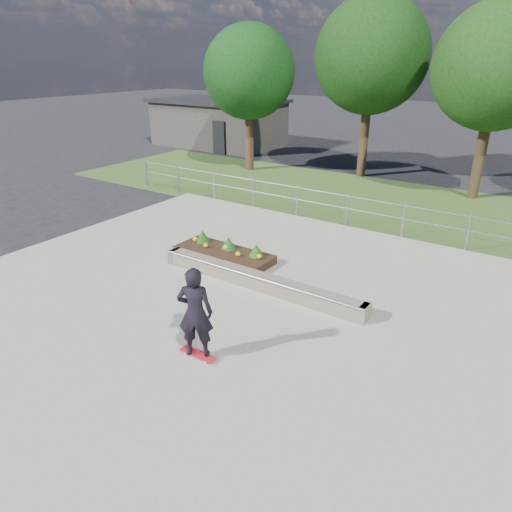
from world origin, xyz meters
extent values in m
plane|color=black|center=(0.00, 0.00, 0.00)|extent=(120.00, 120.00, 0.00)
cube|color=#324D1F|center=(0.00, 11.00, 0.01)|extent=(30.00, 8.00, 0.02)
cube|color=gray|center=(0.00, 0.00, 0.03)|extent=(15.00, 15.00, 0.06)
cylinder|color=#999CA1|center=(-10.00, 7.50, 0.60)|extent=(0.06, 0.06, 1.20)
cylinder|color=gray|center=(-8.00, 7.50, 0.60)|extent=(0.06, 0.06, 1.20)
cylinder|color=#9A9EA3|center=(-6.00, 7.50, 0.60)|extent=(0.06, 0.06, 1.20)
cylinder|color=gray|center=(-4.00, 7.50, 0.60)|extent=(0.06, 0.06, 1.20)
cylinder|color=gray|center=(-2.00, 7.50, 0.60)|extent=(0.06, 0.06, 1.20)
cylinder|color=gray|center=(0.00, 7.50, 0.60)|extent=(0.06, 0.06, 1.20)
cylinder|color=#989AA0|center=(2.00, 7.50, 0.60)|extent=(0.06, 0.06, 1.20)
cylinder|color=gray|center=(4.00, 7.50, 0.60)|extent=(0.06, 0.06, 1.20)
cylinder|color=gray|center=(0.00, 7.50, 1.15)|extent=(20.00, 0.04, 0.04)
cylinder|color=gray|center=(0.00, 7.50, 0.70)|extent=(20.00, 0.04, 0.04)
cube|color=#322F2C|center=(-14.00, 18.00, 1.40)|extent=(8.00, 5.00, 2.80)
cube|color=black|center=(-14.00, 18.00, 2.90)|extent=(8.40, 5.40, 0.20)
cube|color=black|center=(-12.00, 15.45, 1.00)|extent=(0.90, 0.10, 2.00)
cylinder|color=#372116|center=(-8.00, 13.00, 1.46)|extent=(0.44, 0.44, 2.93)
sphere|color=black|center=(-8.00, 13.00, 4.88)|extent=(4.55, 4.55, 4.55)
cylinder|color=#301D13|center=(-2.50, 15.00, 1.69)|extent=(0.44, 0.44, 3.38)
sphere|color=black|center=(-2.50, 15.00, 5.62)|extent=(5.25, 5.25, 5.25)
cylinder|color=black|center=(3.00, 14.00, 1.57)|extent=(0.44, 0.44, 3.15)
sphere|color=black|center=(3.00, 14.00, 5.25)|extent=(4.90, 4.90, 4.90)
cube|color=#685D4C|center=(0.06, 1.78, 0.26)|extent=(6.00, 0.40, 0.40)
cylinder|color=gray|center=(0.06, 1.58, 0.46)|extent=(6.00, 0.06, 0.06)
cube|color=brown|center=(-2.84, 1.78, 0.26)|extent=(0.15, 0.42, 0.40)
cube|color=#6B5E4F|center=(2.96, 1.78, 0.26)|extent=(0.15, 0.42, 0.40)
cube|color=black|center=(-1.82, 2.77, 0.18)|extent=(3.00, 1.20, 0.25)
sphere|color=yellow|center=(-3.02, 2.87, 0.39)|extent=(0.14, 0.14, 0.14)
sphere|color=yellow|center=(-2.42, 2.67, 0.39)|extent=(0.14, 0.14, 0.14)
sphere|color=yellow|center=(-1.82, 2.87, 0.39)|extent=(0.14, 0.14, 0.14)
sphere|color=yellow|center=(-1.22, 2.67, 0.39)|extent=(0.14, 0.14, 0.14)
sphere|color=yellow|center=(-0.62, 2.87, 0.39)|extent=(0.14, 0.14, 0.14)
cone|color=#164012|center=(-2.82, 3.02, 0.49)|extent=(0.44, 0.44, 0.36)
cone|color=#154614|center=(-1.82, 3.02, 0.49)|extent=(0.44, 0.44, 0.36)
cone|color=#1D4714|center=(-0.82, 3.02, 0.49)|extent=(0.44, 0.44, 0.36)
cylinder|color=silver|center=(0.47, -1.46, 0.09)|extent=(0.05, 0.03, 0.05)
cylinder|color=white|center=(0.47, -1.28, 0.09)|extent=(0.05, 0.03, 0.05)
cylinder|color=silver|center=(0.99, -1.46, 0.09)|extent=(0.05, 0.03, 0.05)
cylinder|color=silver|center=(0.99, -1.28, 0.09)|extent=(0.05, 0.03, 0.05)
cylinder|color=gray|center=(0.47, -1.37, 0.11)|extent=(0.02, 0.18, 0.02)
cylinder|color=#95959A|center=(0.99, -1.37, 0.11)|extent=(0.02, 0.18, 0.02)
cube|color=red|center=(0.73, -1.37, 0.13)|extent=(0.80, 0.21, 0.02)
imported|color=black|center=(0.73, -1.37, 1.09)|extent=(0.82, 0.73, 1.90)
camera|label=1|loc=(5.94, -6.99, 5.59)|focal=32.00mm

